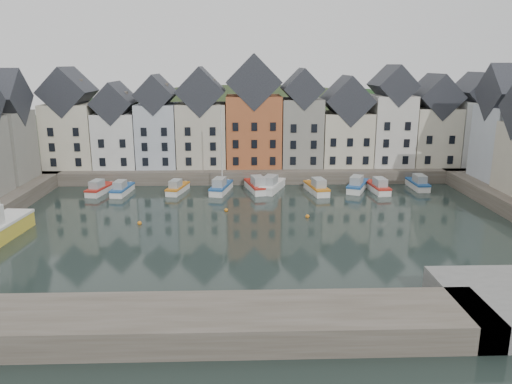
{
  "coord_description": "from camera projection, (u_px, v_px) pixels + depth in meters",
  "views": [
    {
      "loc": [
        -2.2,
        -52.93,
        18.28
      ],
      "look_at": [
        -0.25,
        6.0,
        3.03
      ],
      "focal_mm": 35.0,
      "sensor_mm": 36.0,
      "label": 1
    }
  ],
  "objects": [
    {
      "name": "boat_c",
      "position": [
        177.0,
        188.0,
        72.53
      ],
      "size": [
        3.09,
        6.06,
        2.23
      ],
      "rotation": [
        0.0,
        0.0,
        -0.23
      ],
      "color": "silver",
      "rests_on": "ground"
    },
    {
      "name": "far_quay",
      "position": [
        253.0,
        168.0,
        84.64
      ],
      "size": [
        90.0,
        16.0,
        2.0
      ],
      "primitive_type": "cube",
      "color": "#494338",
      "rests_on": "ground"
    },
    {
      "name": "boat_f",
      "position": [
        272.0,
        186.0,
        73.48
      ],
      "size": [
        4.45,
        7.28,
        2.67
      ],
      "rotation": [
        0.0,
        0.0,
        -0.36
      ],
      "color": "silver",
      "rests_on": "ground"
    },
    {
      "name": "boat_j",
      "position": [
        417.0,
        184.0,
        75.03
      ],
      "size": [
        2.03,
        6.37,
        2.44
      ],
      "rotation": [
        0.0,
        0.0,
        0.01
      ],
      "color": "silver",
      "rests_on": "ground"
    },
    {
      "name": "hillside",
      "position": [
        250.0,
        226.0,
        114.55
      ],
      "size": [
        153.6,
        70.4,
        64.0
      ],
      "color": "#1F2F17",
      "rests_on": "ground"
    },
    {
      "name": "ground",
      "position": [
        260.0,
        231.0,
        55.86
      ],
      "size": [
        260.0,
        260.0,
        0.0
      ],
      "primitive_type": "plane",
      "color": "black",
      "rests_on": "ground"
    },
    {
      "name": "boat_h",
      "position": [
        357.0,
        185.0,
        73.72
      ],
      "size": [
        4.64,
        6.92,
        2.56
      ],
      "rotation": [
        0.0,
        0.0,
        -0.43
      ],
      "color": "silver",
      "rests_on": "ground"
    },
    {
      "name": "boat_g",
      "position": [
        317.0,
        188.0,
        72.32
      ],
      "size": [
        3.11,
        6.82,
        2.52
      ],
      "rotation": [
        0.0,
        0.0,
        0.17
      ],
      "color": "silver",
      "rests_on": "ground"
    },
    {
      "name": "boat_i",
      "position": [
        378.0,
        187.0,
        72.94
      ],
      "size": [
        2.5,
        6.51,
        2.45
      ],
      "rotation": [
        0.0,
        0.0,
        0.08
      ],
      "color": "silver",
      "rests_on": "ground"
    },
    {
      "name": "far_terrace",
      "position": [
        273.0,
        123.0,
        80.84
      ],
      "size": [
        72.37,
        8.16,
        17.78
      ],
      "color": "beige",
      "rests_on": "far_quay"
    },
    {
      "name": "mooring_buoys",
      "position": [
        226.0,
        216.0,
        60.86
      ],
      "size": [
        20.5,
        5.5,
        0.5
      ],
      "color": "#C36E17",
      "rests_on": "ground"
    },
    {
      "name": "boat_e",
      "position": [
        256.0,
        186.0,
        73.31
      ],
      "size": [
        3.59,
        7.13,
        2.62
      ],
      "rotation": [
        0.0,
        0.0,
        0.23
      ],
      "color": "silver",
      "rests_on": "ground"
    },
    {
      "name": "boat_b",
      "position": [
        122.0,
        189.0,
        71.78
      ],
      "size": [
        2.51,
        6.11,
        2.28
      ],
      "rotation": [
        0.0,
        0.0,
        -0.11
      ],
      "color": "silver",
      "rests_on": "ground"
    },
    {
      "name": "boat_a",
      "position": [
        100.0,
        189.0,
        72.01
      ],
      "size": [
        3.08,
        6.28,
        2.31
      ],
      "rotation": [
        0.0,
        0.0,
        -0.21
      ],
      "color": "silver",
      "rests_on": "ground"
    },
    {
      "name": "near_wall",
      "position": [
        127.0,
        324.0,
        34.01
      ],
      "size": [
        50.0,
        6.0,
        2.0
      ],
      "primitive_type": "cube",
      "color": "#494338",
      "rests_on": "ground"
    },
    {
      "name": "boat_d",
      "position": [
        221.0,
        187.0,
        72.58
      ],
      "size": [
        3.47,
        6.87,
        12.57
      ],
      "rotation": [
        0.0,
        0.0,
        -0.23
      ],
      "color": "silver",
      "rests_on": "ground"
    }
  ]
}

